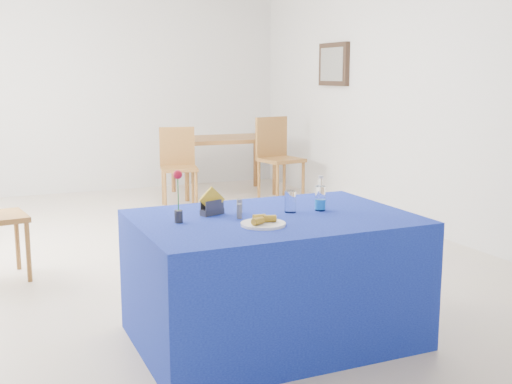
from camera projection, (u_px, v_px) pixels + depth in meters
floor at (182, 254)px, 5.73m from camera, size 7.00×7.00×0.00m
room_shell at (178, 54)px, 5.42m from camera, size 7.00×7.00×7.00m
picture_frame at (334, 64)px, 7.84m from camera, size 0.06×0.64×0.52m
picture_art at (332, 64)px, 7.83m from camera, size 0.02×0.52×0.40m
plate at (263, 224)px, 3.52m from camera, size 0.25×0.25×0.01m
drinking_glass at (290, 202)px, 3.85m from camera, size 0.07×0.07×0.13m
salt_shaker at (240, 206)px, 3.83m from camera, size 0.03×0.03×0.08m
pepper_shaker at (239, 211)px, 3.69m from camera, size 0.03×0.03×0.08m
blue_table at (273, 278)px, 3.83m from camera, size 1.60×1.10×0.76m
water_bottle at (320, 199)px, 3.89m from camera, size 0.07×0.07×0.21m
napkin_holder at (212, 207)px, 3.78m from camera, size 0.16×0.10×0.17m
rose_vase at (178, 197)px, 3.56m from camera, size 0.05×0.05×0.30m
oak_table at (223, 143)px, 8.53m from camera, size 1.39×0.93×0.76m
chair_bg_left at (178, 161)px, 7.73m from camera, size 0.50×0.50×0.95m
chair_bg_right at (277, 152)px, 8.13m from camera, size 0.54×0.54×1.05m
banana_pieces at (262, 219)px, 3.52m from camera, size 0.17×0.13×0.04m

